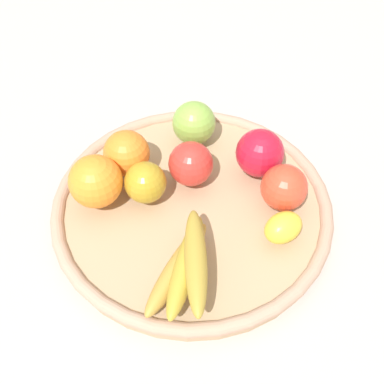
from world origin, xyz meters
name	(u,v)px	position (x,y,z in m)	size (l,w,h in m)	color
ground_plane	(192,214)	(0.00, 0.00, 0.00)	(2.40, 2.40, 0.00)	#BCABA5
basket	(192,207)	(0.00, 0.00, 0.02)	(0.45, 0.45, 0.04)	tan
apple_2	(260,153)	(0.05, 0.12, 0.08)	(0.08, 0.08, 0.08)	red
apple_0	(191,164)	(-0.03, 0.04, 0.07)	(0.07, 0.07, 0.07)	red
lemon_0	(283,227)	(0.15, 0.02, 0.06)	(0.06, 0.05, 0.05)	yellow
banana_bunch	(186,264)	(0.07, -0.12, 0.07)	(0.13, 0.17, 0.06)	#B48B38
apple_1	(145,183)	(-0.06, -0.04, 0.07)	(0.07, 0.07, 0.07)	#B08C22
orange_1	(127,153)	(-0.13, -0.01, 0.08)	(0.08, 0.08, 0.08)	orange
apple_4	(194,123)	(-0.08, 0.12, 0.07)	(0.08, 0.08, 0.08)	#84B447
apple_3	(284,188)	(0.12, 0.08, 0.07)	(0.07, 0.07, 0.07)	#D8442B
orange_0	(96,181)	(-0.12, -0.08, 0.08)	(0.08, 0.08, 0.08)	orange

